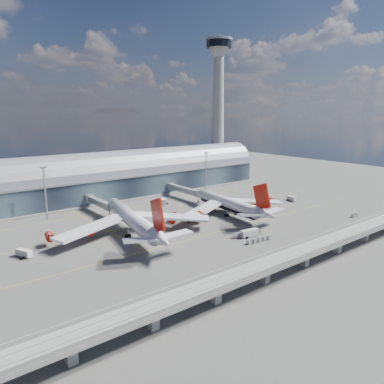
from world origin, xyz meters
TOP-DOWN VIEW (x-y plane):
  - ground at (0.00, 0.00)m, footprint 500.00×500.00m
  - taxi_lines at (0.00, 22.11)m, footprint 200.00×80.12m
  - terminal at (0.00, 77.99)m, footprint 200.00×30.00m
  - control_tower at (85.00, 83.00)m, footprint 19.00×19.00m
  - guideway at (-0.00, -55.00)m, footprint 220.00×8.50m
  - floodlight_mast_left at (-50.00, 55.00)m, footprint 3.00×0.70m
  - floodlight_mast_right at (50.00, 55.00)m, footprint 3.00×0.70m
  - airliner_left at (-28.67, 9.20)m, footprint 69.21×72.87m
  - airliner_right at (24.64, 7.17)m, footprint 62.12×64.97m
  - jet_bridge_left at (-24.70, 53.12)m, footprint 4.40×28.00m
  - jet_bridge_right at (28.36, 51.18)m, footprint 4.40×32.00m
  - service_truck_0 at (-71.81, 12.15)m, footprint 4.63×6.87m
  - service_truck_1 at (1.57, 9.99)m, footprint 5.31×4.25m
  - service_truck_2 at (7.62, -22.73)m, footprint 8.48×3.27m
  - service_truck_3 at (73.39, 5.76)m, footprint 2.53×5.68m
  - service_truck_4 at (10.81, 45.48)m, footprint 4.15×5.66m
  - service_truck_5 at (22.70, 18.23)m, footprint 4.32×5.52m
  - cargo_train_0 at (4.91, -20.58)m, footprint 8.45×1.80m
  - cargo_train_1 at (6.07, -29.37)m, footprint 12.69×2.92m
  - cargo_train_2 at (70.48, -34.22)m, footprint 5.02×1.87m

SIDE VIEW (x-z plane):
  - ground at x=0.00m, z-range 0.00..0.00m
  - taxi_lines at x=0.00m, z-range 0.00..0.01m
  - cargo_train_1 at x=6.07m, z-range 0.04..1.71m
  - cargo_train_2 at x=70.48m, z-range 0.04..1.71m
  - cargo_train_0 at x=4.91m, z-range 0.04..1.93m
  - service_truck_5 at x=22.70m, z-range 0.03..2.55m
  - service_truck_3 at x=73.39m, z-range 0.03..2.73m
  - service_truck_0 at x=-71.81m, z-range 0.05..2.76m
  - service_truck_1 at x=1.57m, z-range 0.01..2.81m
  - service_truck_4 at x=10.81m, z-range 0.01..3.00m
  - service_truck_2 at x=7.62m, z-range 0.06..3.06m
  - jet_bridge_left at x=-24.70m, z-range 1.55..8.80m
  - jet_bridge_right at x=28.36m, z-range 1.56..8.81m
  - guideway at x=0.00m, z-range 1.69..8.89m
  - airliner_right at x=24.64m, z-range -4.96..15.65m
  - airliner_left at x=-28.67m, z-range -4.78..17.53m
  - terminal at x=0.00m, z-range -2.66..25.34m
  - floodlight_mast_left at x=-50.00m, z-range 0.78..26.48m
  - floodlight_mast_right at x=50.00m, z-range 0.78..26.48m
  - control_tower at x=85.00m, z-range 0.14..103.14m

